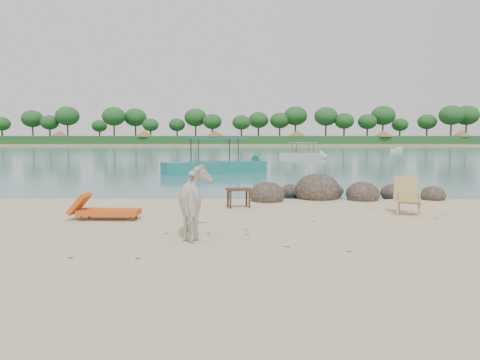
# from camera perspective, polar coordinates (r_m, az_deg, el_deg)

# --- Properties ---
(water) EXTENTS (400.00, 400.00, 0.00)m
(water) POSITION_cam_1_polar(r_m,az_deg,el_deg) (99.21, 1.10, 3.79)
(water) COLOR #3C7379
(water) RESTS_ON ground
(far_shore) EXTENTS (420.00, 90.00, 1.40)m
(far_shore) POSITION_cam_1_polar(r_m,az_deg,el_deg) (179.21, 0.94, 4.30)
(far_shore) COLOR tan
(far_shore) RESTS_ON ground
(far_scenery) EXTENTS (420.00, 18.00, 9.50)m
(far_scenery) POSITION_cam_1_polar(r_m,az_deg,el_deg) (145.90, 1.00, 5.39)
(far_scenery) COLOR #1E4C1E
(far_scenery) RESTS_ON ground
(boulders) EXTENTS (6.35, 2.86, 1.12)m
(boulders) POSITION_cam_1_polar(r_m,az_deg,el_deg) (15.69, 10.66, -1.58)
(boulders) COLOR #2F241F
(boulders) RESTS_ON ground
(cow) EXTENTS (1.05, 1.79, 1.42)m
(cow) POSITION_cam_1_polar(r_m,az_deg,el_deg) (9.42, -5.19, -2.74)
(cow) COLOR white
(cow) RESTS_ON ground
(side_table) EXTENTS (0.77, 0.60, 0.55)m
(side_table) POSITION_cam_1_polar(r_m,az_deg,el_deg) (13.33, -0.17, -2.36)
(side_table) COLOR #301C13
(side_table) RESTS_ON ground
(lounge_chair) EXTENTS (1.84, 0.68, 0.55)m
(lounge_chair) POSITION_cam_1_polar(r_m,az_deg,el_deg) (11.83, -15.67, -3.48)
(lounge_chair) COLOR #CB6817
(lounge_chair) RESTS_ON ground
(deck_chair) EXTENTS (0.86, 0.89, 0.98)m
(deck_chair) POSITION_cam_1_polar(r_m,az_deg,el_deg) (12.79, 19.92, -1.99)
(deck_chair) COLOR tan
(deck_chair) RESTS_ON ground
(boat_near) EXTENTS (7.08, 4.45, 3.44)m
(boat_near) POSITION_cam_1_polar(r_m,az_deg,el_deg) (28.26, -3.13, 4.42)
(boat_near) COLOR #1D7771
(boat_near) RESTS_ON water
(boat_mid) EXTENTS (5.50, 4.22, 2.80)m
(boat_mid) POSITION_cam_1_polar(r_m,az_deg,el_deg) (51.46, 7.65, 4.25)
(boat_mid) COLOR beige
(boat_mid) RESTS_ON water
(boat_far) EXTENTS (3.60, 5.05, 0.60)m
(boat_far) POSITION_cam_1_polar(r_m,az_deg,el_deg) (84.87, 18.56, 3.54)
(boat_far) COLOR silver
(boat_far) RESTS_ON water
(dead_leaves) EXTENTS (8.11, 7.44, 0.00)m
(dead_leaves) POSITION_cam_1_polar(r_m,az_deg,el_deg) (9.66, 8.98, -6.84)
(dead_leaves) COLOR brown
(dead_leaves) RESTS_ON ground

